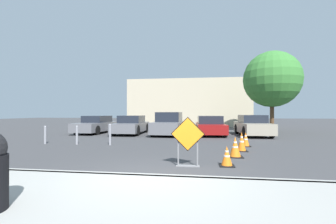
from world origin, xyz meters
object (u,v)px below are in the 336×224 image
at_px(traffic_cone_third, 242,142).
at_px(parked_car_third, 169,125).
at_px(traffic_cone_nearest, 227,156).
at_px(bollard_second, 77,134).
at_px(bollard_third, 45,134).
at_px(traffic_cone_fourth, 246,139).
at_px(parked_car_nearest, 97,125).
at_px(bollard_nearest, 110,134).
at_px(traffic_cone_second, 235,147).
at_px(parked_car_fourth, 210,126).
at_px(parked_car_fifth, 252,126).
at_px(road_closed_sign, 188,139).
at_px(parked_car_second, 131,125).

bearing_deg(traffic_cone_third, parked_car_third, 121.32).
distance_m(traffic_cone_nearest, traffic_cone_third, 2.83).
bearing_deg(bollard_second, bollard_third, 180.00).
distance_m(traffic_cone_fourth, parked_car_third, 6.48).
height_order(parked_car_nearest, bollard_nearest, parked_car_nearest).
distance_m(traffic_cone_second, parked_car_nearest, 12.21).
bearing_deg(parked_car_fourth, bollard_second, 37.52).
bearing_deg(bollard_nearest, parked_car_nearest, 120.43).
height_order(traffic_cone_third, bollard_nearest, bollard_nearest).
distance_m(bollard_nearest, bollard_second, 1.70).
xyz_separation_m(parked_car_fourth, bollard_third, (-8.40, -5.69, -0.14)).
distance_m(parked_car_fifth, bollard_nearest, 9.66).
distance_m(parked_car_third, bollard_third, 7.72).
xyz_separation_m(traffic_cone_nearest, traffic_cone_fourth, (1.33, 4.02, 0.04)).
relative_size(parked_car_nearest, bollard_second, 4.92).
height_order(road_closed_sign, parked_car_fourth, road_closed_sign).
bearing_deg(road_closed_sign, parked_car_fourth, 83.44).
bearing_deg(parked_car_third, parked_car_nearest, -4.00).
relative_size(traffic_cone_second, parked_car_fifth, 0.16).
bearing_deg(traffic_cone_fourth, parked_car_third, 130.76).
distance_m(traffic_cone_third, parked_car_nearest, 11.75).
bearing_deg(road_closed_sign, traffic_cone_second, 45.68).
bearing_deg(traffic_cone_second, bollard_second, 163.30).
height_order(parked_car_fourth, bollard_second, parked_car_fourth).
bearing_deg(traffic_cone_third, traffic_cone_nearest, -108.71).
relative_size(parked_car_third, bollard_third, 4.72).
relative_size(traffic_cone_third, parked_car_nearest, 0.17).
bearing_deg(parked_car_fourth, parked_car_second, -3.10).
bearing_deg(parked_car_nearest, road_closed_sign, 130.80).
xyz_separation_m(parked_car_third, parked_car_fifth, (5.70, 0.27, -0.06)).
bearing_deg(bollard_nearest, parked_car_third, 68.17).
xyz_separation_m(traffic_cone_second, traffic_cone_fourth, (0.88, 2.62, -0.02)).
relative_size(traffic_cone_nearest, parked_car_nearest, 0.13).
distance_m(traffic_cone_second, bollard_third, 9.15).
relative_size(parked_car_nearest, parked_car_second, 1.04).
relative_size(road_closed_sign, bollard_second, 1.55).
xyz_separation_m(traffic_cone_fourth, bollard_second, (-8.07, -0.47, 0.17)).
height_order(road_closed_sign, traffic_cone_third, road_closed_sign).
bearing_deg(parked_car_second, parked_car_fifth, 178.66).
bearing_deg(traffic_cone_third, parked_car_fourth, 98.22).
relative_size(road_closed_sign, parked_car_fourth, 0.34).
height_order(parked_car_second, parked_car_fifth, parked_car_fifth).
height_order(parked_car_nearest, parked_car_third, parked_car_third).
distance_m(traffic_cone_second, bollard_nearest, 5.90).
xyz_separation_m(road_closed_sign, traffic_cone_third, (2.04, 2.90, -0.42)).
height_order(road_closed_sign, bollard_third, road_closed_sign).
xyz_separation_m(traffic_cone_third, bollard_nearest, (-5.94, 0.87, 0.16)).
relative_size(road_closed_sign, parked_car_fifth, 0.33).
xyz_separation_m(traffic_cone_third, parked_car_fourth, (-0.95, 6.56, 0.24)).
bearing_deg(traffic_cone_fourth, traffic_cone_nearest, -108.36).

